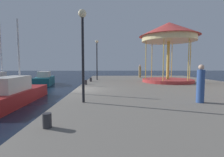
{
  "coord_description": "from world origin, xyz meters",
  "views": [
    {
      "loc": [
        2.28,
        -11.82,
        2.51
      ],
      "look_at": [
        2.74,
        5.19,
        1.11
      ],
      "focal_mm": 26.82,
      "sensor_mm": 36.0,
      "label": 1
    }
  ],
  "objects_px": {
    "bollard_north": "(91,80)",
    "person_by_the_water": "(201,85)",
    "lamp_post_near_edge": "(83,39)",
    "bollard_center": "(86,82)",
    "carousel": "(169,37)",
    "lamp_post_mid_promenade": "(97,53)",
    "sailboat_red": "(15,93)",
    "person_mid_promenade": "(140,71)",
    "bollard_south": "(47,120)",
    "motorboat_teal": "(44,80)"
  },
  "relations": [
    {
      "from": "carousel",
      "to": "bollard_center",
      "type": "xyz_separation_m",
      "value": [
        -7.86,
        -1.92,
        -4.18
      ]
    },
    {
      "from": "bollard_south",
      "to": "bollard_north",
      "type": "distance_m",
      "value": 12.68
    },
    {
      "from": "sailboat_red",
      "to": "lamp_post_near_edge",
      "type": "distance_m",
      "value": 6.58
    },
    {
      "from": "bollard_north",
      "to": "person_mid_promenade",
      "type": "bearing_deg",
      "value": 41.64
    },
    {
      "from": "sailboat_red",
      "to": "carousel",
      "type": "distance_m",
      "value": 13.93
    },
    {
      "from": "carousel",
      "to": "bollard_center",
      "type": "distance_m",
      "value": 9.11
    },
    {
      "from": "lamp_post_near_edge",
      "to": "person_by_the_water",
      "type": "height_order",
      "value": "lamp_post_near_edge"
    },
    {
      "from": "lamp_post_near_edge",
      "to": "lamp_post_mid_promenade",
      "type": "height_order",
      "value": "lamp_post_mid_promenade"
    },
    {
      "from": "lamp_post_near_edge",
      "to": "bollard_center",
      "type": "distance_m",
      "value": 7.45
    },
    {
      "from": "bollard_south",
      "to": "person_mid_promenade",
      "type": "height_order",
      "value": "person_mid_promenade"
    },
    {
      "from": "carousel",
      "to": "person_mid_promenade",
      "type": "distance_m",
      "value": 7.35
    },
    {
      "from": "lamp_post_mid_promenade",
      "to": "bollard_north",
      "type": "xyz_separation_m",
      "value": [
        -0.54,
        -1.79,
        -2.84
      ]
    },
    {
      "from": "lamp_post_mid_promenade",
      "to": "person_by_the_water",
      "type": "distance_m",
      "value": 12.95
    },
    {
      "from": "bollard_center",
      "to": "bollard_north",
      "type": "bearing_deg",
      "value": 86.51
    },
    {
      "from": "person_by_the_water",
      "to": "person_mid_promenade",
      "type": "bearing_deg",
      "value": 89.2
    },
    {
      "from": "person_mid_promenade",
      "to": "lamp_post_near_edge",
      "type": "bearing_deg",
      "value": -110.09
    },
    {
      "from": "carousel",
      "to": "bollard_north",
      "type": "bearing_deg",
      "value": 174.31
    },
    {
      "from": "sailboat_red",
      "to": "bollard_center",
      "type": "xyz_separation_m",
      "value": [
        4.08,
        3.64,
        0.34
      ]
    },
    {
      "from": "carousel",
      "to": "person_by_the_water",
      "type": "height_order",
      "value": "carousel"
    },
    {
      "from": "sailboat_red",
      "to": "bollard_north",
      "type": "bearing_deg",
      "value": 56.15
    },
    {
      "from": "sailboat_red",
      "to": "carousel",
      "type": "relative_size",
      "value": 1.11
    },
    {
      "from": "lamp_post_near_edge",
      "to": "bollard_north",
      "type": "distance_m",
      "value": 9.98
    },
    {
      "from": "lamp_post_mid_promenade",
      "to": "person_by_the_water",
      "type": "bearing_deg",
      "value": -65.05
    },
    {
      "from": "motorboat_teal",
      "to": "lamp_post_mid_promenade",
      "type": "bearing_deg",
      "value": -17.98
    },
    {
      "from": "lamp_post_near_edge",
      "to": "bollard_center",
      "type": "relative_size",
      "value": 10.33
    },
    {
      "from": "motorboat_teal",
      "to": "bollard_north",
      "type": "relative_size",
      "value": 11.82
    },
    {
      "from": "carousel",
      "to": "person_mid_promenade",
      "type": "bearing_deg",
      "value": 104.11
    },
    {
      "from": "bollard_center",
      "to": "bollard_north",
      "type": "height_order",
      "value": "same"
    },
    {
      "from": "lamp_post_mid_promenade",
      "to": "bollard_north",
      "type": "relative_size",
      "value": 11.17
    },
    {
      "from": "person_by_the_water",
      "to": "sailboat_red",
      "type": "bearing_deg",
      "value": 161.25
    },
    {
      "from": "bollard_center",
      "to": "person_mid_promenade",
      "type": "distance_m",
      "value": 10.31
    },
    {
      "from": "bollard_north",
      "to": "person_by_the_water",
      "type": "height_order",
      "value": "person_by_the_water"
    },
    {
      "from": "carousel",
      "to": "person_by_the_water",
      "type": "bearing_deg",
      "value": -101.14
    },
    {
      "from": "motorboat_teal",
      "to": "person_mid_promenade",
      "type": "xyz_separation_m",
      "value": [
        12.34,
        1.47,
        0.96
      ]
    },
    {
      "from": "lamp_post_near_edge",
      "to": "bollard_north",
      "type": "height_order",
      "value": "lamp_post_near_edge"
    },
    {
      "from": "bollard_north",
      "to": "sailboat_red",
      "type": "bearing_deg",
      "value": -123.85
    },
    {
      "from": "bollard_south",
      "to": "person_by_the_water",
      "type": "distance_m",
      "value": 6.55
    },
    {
      "from": "bollard_south",
      "to": "person_mid_promenade",
      "type": "relative_size",
      "value": 0.23
    },
    {
      "from": "sailboat_red",
      "to": "person_mid_promenade",
      "type": "distance_m",
      "value": 15.73
    },
    {
      "from": "motorboat_teal",
      "to": "bollard_north",
      "type": "height_order",
      "value": "motorboat_teal"
    },
    {
      "from": "motorboat_teal",
      "to": "person_mid_promenade",
      "type": "relative_size",
      "value": 2.75
    },
    {
      "from": "carousel",
      "to": "lamp_post_mid_promenade",
      "type": "distance_m",
      "value": 7.72
    },
    {
      "from": "motorboat_teal",
      "to": "person_mid_promenade",
      "type": "distance_m",
      "value": 12.47
    },
    {
      "from": "lamp_post_mid_promenade",
      "to": "person_mid_promenade",
      "type": "height_order",
      "value": "lamp_post_mid_promenade"
    },
    {
      "from": "bollard_south",
      "to": "person_by_the_water",
      "type": "relative_size",
      "value": 0.23
    },
    {
      "from": "carousel",
      "to": "bollard_north",
      "type": "height_order",
      "value": "carousel"
    },
    {
      "from": "carousel",
      "to": "lamp_post_near_edge",
      "type": "distance_m",
      "value": 11.43
    },
    {
      "from": "person_mid_promenade",
      "to": "carousel",
      "type": "bearing_deg",
      "value": -75.89
    },
    {
      "from": "motorboat_teal",
      "to": "lamp_post_mid_promenade",
      "type": "height_order",
      "value": "lamp_post_mid_promenade"
    },
    {
      "from": "lamp_post_near_edge",
      "to": "lamp_post_mid_promenade",
      "type": "bearing_deg",
      "value": 90.43
    }
  ]
}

